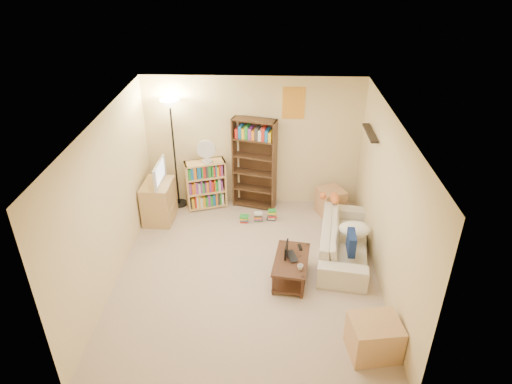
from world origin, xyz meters
TOP-DOWN VIEW (x-y plane):
  - room at (0.00, 0.01)m, footprint 4.50×4.54m
  - sofa at (1.55, 0.54)m, footprint 2.15×1.33m
  - navy_pillow at (1.58, 0.11)m, footprint 0.13×0.37m
  - cream_blanket at (1.69, 0.56)m, footprint 0.52×0.37m
  - tabby_cat at (1.42, 1.30)m, footprint 0.45×0.21m
  - coffee_table at (0.66, -0.13)m, footprint 0.62×0.95m
  - laptop at (0.71, -0.08)m, footprint 0.40×0.35m
  - laptop_screen at (0.59, -0.06)m, footprint 0.06×0.29m
  - mug at (0.78, -0.39)m, footprint 0.13×0.13m
  - tv_remote at (0.81, 0.15)m, footprint 0.07×0.16m
  - tv_stand at (-1.70, 1.51)m, footprint 0.52×0.72m
  - television at (-1.70, 1.51)m, footprint 0.72×0.14m
  - tall_bookshelf at (0.03, 2.05)m, footprint 0.84×0.47m
  - short_bookshelf at (-0.89, 1.99)m, footprint 0.80×0.52m
  - desk_fan at (-0.84, 1.94)m, footprint 0.34×0.19m
  - floor_lamp at (-1.46, 2.05)m, footprint 0.36×0.36m
  - side_table at (1.47, 1.81)m, footprint 0.58×0.58m
  - end_cabinet at (1.65, -1.50)m, footprint 0.67×0.59m
  - book_stacks at (0.15, 1.52)m, footprint 0.66×0.23m

SIDE VIEW (x-z plane):
  - book_stacks at x=0.15m, z-range -0.01..0.19m
  - coffee_table at x=0.66m, z-range 0.05..0.45m
  - end_cabinet at x=1.65m, z-range 0.00..0.50m
  - side_table at x=1.47m, z-range 0.00..0.51m
  - sofa at x=1.55m, z-range 0.00..0.56m
  - tv_stand at x=-1.70m, z-range 0.00..0.75m
  - tv_remote at x=0.81m, z-range 0.39..0.41m
  - laptop at x=0.71m, z-range 0.39..0.42m
  - mug at x=0.78m, z-range 0.39..0.48m
  - cream_blanket at x=1.69m, z-range 0.37..0.59m
  - short_bookshelf at x=-0.89m, z-range 0.00..0.96m
  - laptop_screen at x=0.59m, z-range 0.41..0.61m
  - navy_pillow at x=1.58m, z-range 0.37..0.70m
  - tabby_cat at x=1.42m, z-range 0.56..0.71m
  - tall_bookshelf at x=0.03m, z-range 0.05..1.83m
  - television at x=-1.70m, z-range 0.75..1.16m
  - desk_fan at x=-0.84m, z-range 0.97..1.42m
  - room at x=0.00m, z-range 0.36..2.88m
  - floor_lamp at x=-1.46m, z-range 0.63..2.76m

